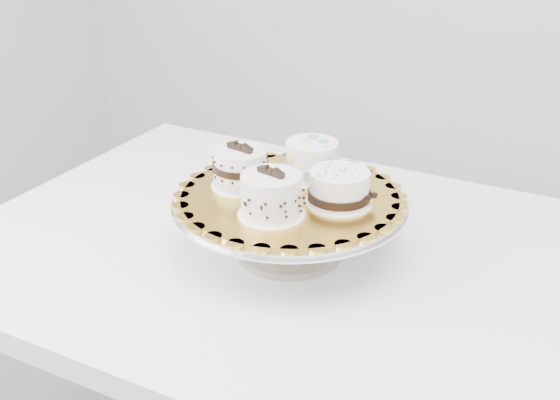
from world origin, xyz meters
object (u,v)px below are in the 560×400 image
at_px(cake_stand, 290,216).
at_px(cake_dots, 312,160).
at_px(cake_banded, 240,170).
at_px(cake_ribbon, 340,189).
at_px(cake_swirl, 271,196).
at_px(cake_board, 290,196).
at_px(table, 315,285).

bearing_deg(cake_stand, cake_dots, 87.78).
relative_size(cake_banded, cake_ribbon, 0.84).
bearing_deg(cake_swirl, cake_board, 108.16).
xyz_separation_m(cake_board, cake_swirl, (0.01, -0.08, 0.04)).
height_order(cake_banded, cake_dots, cake_banded).
distance_m(cake_board, cake_banded, 0.10).
bearing_deg(cake_board, cake_stand, 0.00).
distance_m(cake_stand, cake_board, 0.04).
relative_size(table, cake_banded, 12.08).
distance_m(cake_banded, cake_dots, 0.13).
bearing_deg(cake_swirl, cake_dots, 104.74).
height_order(table, cake_stand, cake_stand).
xyz_separation_m(table, cake_board, (-0.04, -0.03, 0.18)).
bearing_deg(cake_dots, cake_board, -96.65).
bearing_deg(cake_banded, table, 25.77).
bearing_deg(cake_dots, cake_swirl, -93.25).
bearing_deg(cake_dots, table, -60.97).
bearing_deg(cake_swirl, cake_ribbon, 61.25).
relative_size(table, cake_swirl, 11.25).
xyz_separation_m(cake_board, cake_ribbon, (0.09, 0.01, 0.03)).
distance_m(table, cake_banded, 0.25).
bearing_deg(cake_dots, cake_banded, -142.25).
height_order(cake_stand, cake_dots, cake_dots).
bearing_deg(cake_board, cake_dots, 87.78).
height_order(cake_board, cake_banded, cake_banded).
xyz_separation_m(cake_board, cake_banded, (-0.09, -0.00, 0.03)).
height_order(cake_board, cake_swirl, cake_swirl).
height_order(cake_stand, cake_ribbon, cake_ribbon).
bearing_deg(cake_stand, cake_swirl, -85.40).
height_order(table, cake_board, cake_board).
relative_size(cake_dots, cake_ribbon, 0.90).
bearing_deg(table, cake_banded, -165.45).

